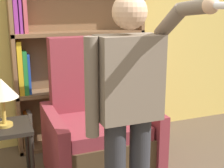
% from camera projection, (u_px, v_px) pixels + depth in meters
% --- Properties ---
extents(wall_back, '(8.00, 0.06, 2.80)m').
position_uv_depth(wall_back, '(62.00, 25.00, 3.58)').
color(wall_back, '#E0C160').
rests_on(wall_back, ground_plane).
extents(bookcase, '(1.50, 0.28, 1.97)m').
position_uv_depth(bookcase, '(71.00, 62.00, 3.57)').
color(bookcase, brown).
rests_on(bookcase, ground_plane).
extents(armchair, '(0.98, 0.87, 1.32)m').
position_uv_depth(armchair, '(98.00, 133.00, 3.05)').
color(armchair, '#4C3823').
rests_on(armchair, ground_plane).
extents(person_standing, '(0.57, 0.78, 1.70)m').
position_uv_depth(person_standing, '(129.00, 105.00, 2.09)').
color(person_standing, '#2D2D33').
rests_on(person_standing, ground_plane).
extents(side_table, '(0.44, 0.44, 0.61)m').
position_uv_depth(side_table, '(6.00, 138.00, 2.73)').
color(side_table, black).
rests_on(side_table, ground_plane).
extents(table_lamp, '(0.27, 0.27, 0.42)m').
position_uv_depth(table_lamp, '(2.00, 90.00, 2.62)').
color(table_lamp, gold).
rests_on(table_lamp, side_table).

